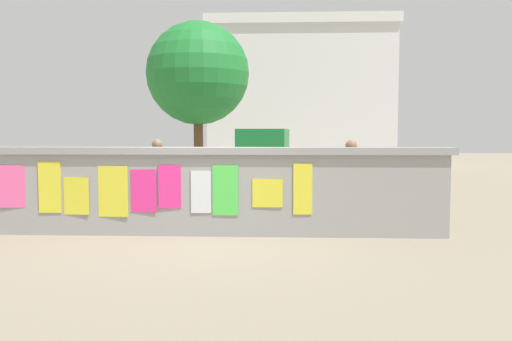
# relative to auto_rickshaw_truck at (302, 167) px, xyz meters

# --- Properties ---
(ground) EXTENTS (60.00, 60.00, 0.00)m
(ground) POSITION_rel_auto_rickshaw_truck_xyz_m (-1.82, 3.64, -0.90)
(ground) COLOR gray
(poster_wall) EXTENTS (8.31, 0.42, 1.50)m
(poster_wall) POSITION_rel_auto_rickshaw_truck_xyz_m (-1.83, -4.36, -0.12)
(poster_wall) COLOR #949494
(poster_wall) RESTS_ON ground
(auto_rickshaw_truck) EXTENTS (3.73, 1.85, 1.85)m
(auto_rickshaw_truck) POSITION_rel_auto_rickshaw_truck_xyz_m (0.00, 0.00, 0.00)
(auto_rickshaw_truck) COLOR black
(auto_rickshaw_truck) RESTS_ON ground
(motorcycle) EXTENTS (1.90, 0.56, 0.87)m
(motorcycle) POSITION_rel_auto_rickshaw_truck_xyz_m (-4.64, -1.72, -0.44)
(motorcycle) COLOR black
(motorcycle) RESTS_ON ground
(bicycle_near) EXTENTS (1.69, 0.45, 0.95)m
(bicycle_near) POSITION_rel_auto_rickshaw_truck_xyz_m (-3.77, 0.46, -0.54)
(bicycle_near) COLOR black
(bicycle_near) RESTS_ON ground
(person_walking) EXTENTS (0.46, 0.46, 1.62)m
(person_walking) POSITION_rel_auto_rickshaw_truck_xyz_m (0.74, -3.49, 0.09)
(person_walking) COLOR yellow
(person_walking) RESTS_ON ground
(person_bystander) EXTENTS (0.47, 0.47, 1.62)m
(person_bystander) POSITION_rel_auto_rickshaw_truck_xyz_m (-3.12, -2.41, 0.09)
(person_bystander) COLOR #BF6626
(person_bystander) RESTS_ON ground
(tree_roadside) EXTENTS (3.83, 3.83, 5.89)m
(tree_roadside) POSITION_rel_auto_rickshaw_truck_xyz_m (-3.64, 6.37, 3.06)
(tree_roadside) COLOR brown
(tree_roadside) RESTS_ON ground
(building_background) EXTENTS (9.98, 5.73, 7.78)m
(building_background) POSITION_rel_auto_rickshaw_truck_xyz_m (0.53, 16.17, 3.01)
(building_background) COLOR silver
(building_background) RESTS_ON ground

